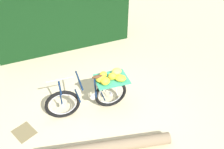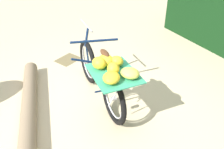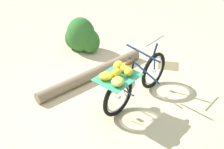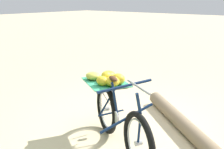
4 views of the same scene
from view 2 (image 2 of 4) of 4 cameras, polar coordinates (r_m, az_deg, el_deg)
The scene contains 4 objects.
ground_plane at distance 3.64m, azimuth -3.10°, elevation -8.08°, with size 60.00×60.00×0.00m, color beige.
bicycle at distance 3.43m, azimuth -2.21°, elevation -0.13°, with size 1.14×1.69×1.03m.
fallen_log at distance 3.60m, azimuth -18.94°, elevation -8.50°, with size 0.22×0.22×2.47m, color #7F6B51.
leaf_litter_patch at distance 4.92m, azimuth -10.29°, elevation 3.48°, with size 0.44×0.36×0.01m, color olive.
Camera 2 is at (2.06, 1.80, 2.40)m, focal length 38.99 mm.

